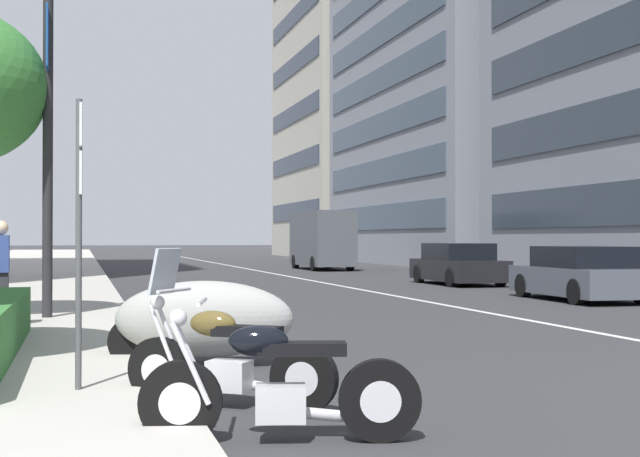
% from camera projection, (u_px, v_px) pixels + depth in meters
% --- Properties ---
extents(lane_centre_stripe, '(110.00, 0.16, 0.01)m').
position_uv_depth(lane_centre_stripe, '(258.00, 271.00, 42.12)').
color(lane_centre_stripe, silver).
rests_on(lane_centre_stripe, ground).
extents(motorcycle_by_sign_pole, '(0.72, 2.13, 1.10)m').
position_uv_depth(motorcycle_by_sign_pole, '(278.00, 388.00, 6.66)').
color(motorcycle_by_sign_pole, black).
rests_on(motorcycle_by_sign_pole, ground).
extents(motorcycle_under_tarp, '(1.31, 1.78, 1.47)m').
position_uv_depth(motorcycle_under_tarp, '(225.00, 360.00, 8.05)').
color(motorcycle_under_tarp, black).
rests_on(motorcycle_under_tarp, ground).
extents(motorcycle_second_in_row, '(1.31, 2.31, 1.04)m').
position_uv_depth(motorcycle_second_in_row, '(203.00, 320.00, 10.67)').
color(motorcycle_second_in_row, '#9E9E99').
rests_on(motorcycle_second_in_row, ground).
extents(car_following_behind, '(4.38, 2.09, 1.36)m').
position_uv_depth(car_following_behind, '(580.00, 275.00, 21.96)').
color(car_following_behind, '#4C515B').
rests_on(car_following_behind, ground).
extents(car_lead_in_lane, '(4.40, 1.96, 1.40)m').
position_uv_depth(car_lead_in_lane, '(458.00, 265.00, 29.59)').
color(car_lead_in_lane, black).
rests_on(car_lead_in_lane, ground).
extents(delivery_van_ahead, '(5.69, 2.06, 2.91)m').
position_uv_depth(delivery_van_ahead, '(322.00, 239.00, 43.74)').
color(delivery_van_ahead, '#4C5156').
rests_on(delivery_van_ahead, ground).
extents(parking_sign_by_curb, '(0.32, 0.06, 2.72)m').
position_uv_depth(parking_sign_by_curb, '(79.00, 207.00, 8.16)').
color(parking_sign_by_curb, '#47494C').
rests_on(parking_sign_by_curb, sidewalk_right_plaza).
extents(street_lamp_with_banners, '(1.26, 2.06, 8.33)m').
position_uv_depth(street_lamp_with_banners, '(64.00, 41.00, 15.74)').
color(street_lamp_with_banners, '#232326').
rests_on(street_lamp_with_banners, sidewalk_right_plaza).
extents(pedestrian_on_plaza, '(0.41, 0.27, 1.70)m').
position_uv_depth(pedestrian_on_plaza, '(1.00, 273.00, 14.00)').
color(pedestrian_on_plaza, '#2D2D33').
rests_on(pedestrian_on_plaza, sidewalk_right_plaza).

